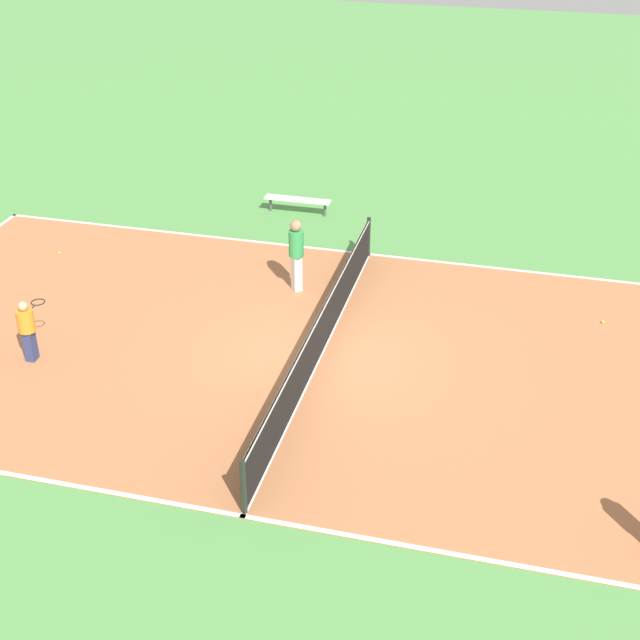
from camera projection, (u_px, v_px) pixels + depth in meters
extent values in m
plane|color=#518E47|center=(320.00, 356.00, 19.23)|extent=(80.00, 80.00, 0.00)
cube|color=#AD6B42|center=(320.00, 356.00, 19.22)|extent=(10.50, 21.11, 0.02)
cube|color=white|center=(369.00, 254.00, 23.58)|extent=(0.10, 21.11, 0.00)
cube|color=white|center=(243.00, 516.00, 14.85)|extent=(0.10, 21.11, 0.00)
cube|color=white|center=(320.00, 355.00, 19.22)|extent=(10.50, 0.10, 0.00)
cylinder|color=black|center=(368.00, 237.00, 23.23)|extent=(0.10, 0.10, 1.08)
cylinder|color=black|center=(243.00, 487.00, 14.66)|extent=(0.10, 0.10, 1.08)
cube|color=black|center=(320.00, 335.00, 18.96)|extent=(10.20, 0.03, 1.03)
cube|color=white|center=(320.00, 315.00, 18.71)|extent=(10.20, 0.04, 0.06)
cube|color=silver|center=(297.00, 200.00, 25.80)|extent=(0.36, 1.95, 0.04)
cylinder|color=#4C4C51|center=(271.00, 204.00, 26.09)|extent=(0.08, 0.08, 0.41)
cylinder|color=#4C4C51|center=(325.00, 209.00, 25.73)|extent=(0.08, 0.08, 0.41)
cube|color=white|center=(297.00, 273.00, 21.61)|extent=(0.32, 0.31, 0.92)
cylinder|color=green|center=(296.00, 243.00, 21.22)|extent=(0.51, 0.51, 0.64)
sphere|color=#A87A56|center=(296.00, 226.00, 20.99)|extent=(0.28, 0.28, 0.28)
cube|color=navy|center=(30.00, 345.00, 18.91)|extent=(0.26, 0.21, 0.70)
cylinder|color=orange|center=(26.00, 321.00, 18.61)|extent=(0.38, 0.38, 0.49)
sphere|color=tan|center=(23.00, 306.00, 18.43)|extent=(0.21, 0.21, 0.21)
cylinder|color=#262626|center=(32.00, 308.00, 18.82)|extent=(0.28, 0.04, 0.03)
torus|color=black|center=(38.00, 302.00, 19.06)|extent=(0.32, 0.32, 0.02)
sphere|color=#CCE033|center=(59.00, 253.00, 23.57)|extent=(0.07, 0.07, 0.07)
sphere|color=#CCE033|center=(603.00, 322.00, 20.39)|extent=(0.07, 0.07, 0.07)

